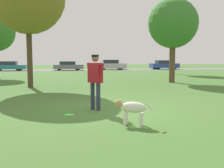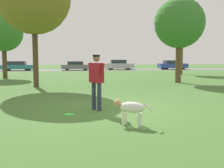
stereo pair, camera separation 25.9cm
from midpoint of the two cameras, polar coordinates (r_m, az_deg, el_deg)
name	(u,v)px [view 2 (the right image)]	position (r m, az deg, el deg)	size (l,w,h in m)	color
ground_plane	(108,109)	(8.36, 0.05, -5.39)	(120.00, 120.00, 0.00)	#426B2D
far_road_strip	(79,70)	(36.59, -7.06, 3.04)	(120.00, 6.00, 0.01)	slate
person	(96,77)	(8.03, -2.49, 1.51)	(0.50, 0.64, 1.71)	#2D334C
dog	(130,108)	(6.27, 5.15, -5.27)	(0.88, 0.61, 0.60)	silver
frisbee	(69,115)	(7.52, -8.29, -6.61)	(0.28, 0.28, 0.02)	#33D838
tree_far_left	(3,33)	(23.39, -22.26, 10.34)	(3.12, 3.12, 5.29)	#4C3826
tree_far_right	(182,33)	(27.48, 15.23, 10.68)	(2.98, 2.98, 5.65)	brown
tree_near_right	(179,23)	(17.99, 14.85, 12.64)	(3.26, 3.26, 5.52)	brown
parked_car_teal	(17,66)	(36.86, -19.70, 3.73)	(4.39, 1.82, 1.24)	teal
parked_car_grey	(76,66)	(36.18, -7.65, 3.95)	(4.02, 1.83, 1.21)	slate
parked_car_silver	(119,65)	(37.55, 1.72, 4.19)	(4.20, 1.93, 1.41)	#B7B7BC
parked_car_blue	(172,65)	(39.67, 13.21, 4.08)	(4.17, 1.72, 1.33)	#284293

